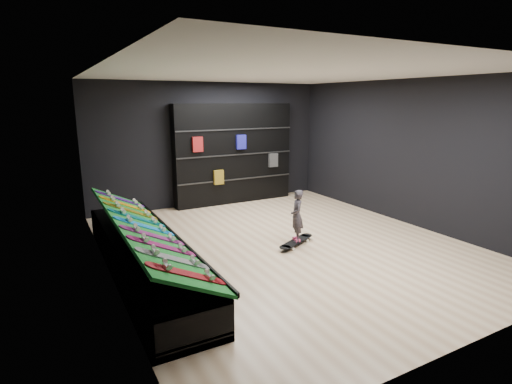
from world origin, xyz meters
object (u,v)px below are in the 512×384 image
display_rack (143,258)px  child (297,226)px  floor_skateboard (296,243)px  back_shelving (234,154)px

display_rack → child: (2.71, -0.11, 0.12)m
floor_skateboard → child: child is taller
display_rack → back_shelving: size_ratio=1.45×
display_rack → back_shelving: (3.11, 3.32, 0.99)m
display_rack → floor_skateboard: 2.72m
floor_skateboard → child: bearing=0.0°
display_rack → child: 2.72m
display_rack → back_shelving: back_shelving is taller
back_shelving → floor_skateboard: bearing=-96.6°
display_rack → child: size_ratio=8.01×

